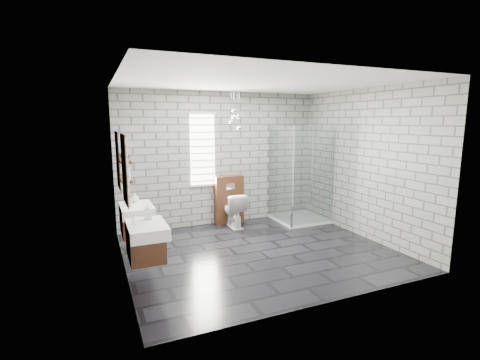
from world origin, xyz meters
TOP-DOWN VIEW (x-y plane):
  - floor at (0.00, 0.00)m, footprint 4.20×3.60m
  - ceiling at (0.00, 0.00)m, footprint 4.20×3.60m
  - wall_back at (0.00, 1.81)m, footprint 4.20×0.02m
  - wall_front at (0.00, -1.81)m, footprint 4.20×0.02m
  - wall_left at (-2.11, 0.00)m, footprint 0.02×3.60m
  - wall_right at (2.11, 0.00)m, footprint 0.02×3.60m
  - vanity_left at (-1.91, -0.58)m, footprint 0.47×0.70m
  - vanity_right at (-1.91, 0.47)m, footprint 0.47×0.70m
  - shelf_lower at (-2.03, -0.05)m, footprint 0.14×0.30m
  - shelf_upper at (-2.03, -0.05)m, footprint 0.14×0.30m
  - window at (-0.40, 1.78)m, footprint 0.56×0.05m
  - cistern_panel at (0.13, 1.70)m, footprint 0.60×0.20m
  - flush_plate at (0.13, 1.60)m, footprint 0.18×0.01m
  - shower_enclosure at (1.50, 1.18)m, footprint 1.00×1.00m
  - pendant_cluster at (0.14, 1.37)m, footprint 0.25×0.26m
  - toilet at (0.13, 1.45)m, footprint 0.41×0.68m
  - soap_bottle_a at (-1.81, -0.38)m, footprint 0.10×0.10m
  - soap_bottle_b at (-1.86, 0.68)m, footprint 0.14×0.14m
  - soap_bottle_c at (-2.02, -0.11)m, footprint 0.11×0.11m
  - vase at (-2.02, 0.07)m, footprint 0.13×0.13m

SIDE VIEW (x-z plane):
  - floor at x=0.00m, z-range -0.02..0.00m
  - toilet at x=0.13m, z-range 0.00..0.68m
  - cistern_panel at x=0.13m, z-range 0.00..1.00m
  - shower_enclosure at x=1.50m, z-range -0.51..1.52m
  - vanity_left at x=-1.91m, z-range -0.03..1.54m
  - vanity_right at x=-1.91m, z-range -0.03..1.54m
  - flush_plate at x=0.13m, z-range 0.74..0.86m
  - soap_bottle_b at x=-1.86m, z-range 0.85..1.00m
  - soap_bottle_a at x=-1.81m, z-range 0.85..1.06m
  - shelf_lower at x=-2.03m, z-range 1.31..1.33m
  - wall_back at x=0.00m, z-range 0.00..2.70m
  - wall_front at x=0.00m, z-range 0.00..2.70m
  - wall_left at x=-2.11m, z-range 0.00..2.70m
  - wall_right at x=2.11m, z-range 0.00..2.70m
  - soap_bottle_c at x=-2.02m, z-range 1.33..1.57m
  - window at x=-0.40m, z-range 0.81..2.29m
  - shelf_upper at x=-2.03m, z-range 1.57..1.59m
  - vase at x=-2.02m, z-range 1.59..1.72m
  - pendant_cluster at x=0.14m, z-range 1.79..2.55m
  - ceiling at x=0.00m, z-range 2.70..2.72m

